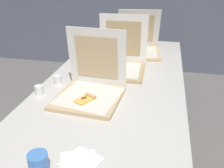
{
  "coord_description": "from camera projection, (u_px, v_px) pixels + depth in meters",
  "views": [
    {
      "loc": [
        0.32,
        -0.94,
        1.48
      ],
      "look_at": [
        0.02,
        0.44,
        0.8
      ],
      "focal_mm": 40.17,
      "sensor_mm": 36.0,
      "label": 1
    }
  ],
  "objects": [
    {
      "name": "cup_printed_front",
      "position": [
        38.0,
        163.0,
        0.96
      ],
      "size": [
        0.08,
        0.08,
        0.09
      ],
      "primitive_type": "cylinder",
      "color": "#477FCC",
      "rests_on": "table"
    },
    {
      "name": "cup_white_near_center",
      "position": [
        58.0,
        80.0,
        1.7
      ],
      "size": [
        0.05,
        0.05,
        0.06
      ],
      "primitive_type": "cylinder",
      "color": "white",
      "rests_on": "table"
    },
    {
      "name": "cup_white_mid",
      "position": [
        77.0,
        70.0,
        1.85
      ],
      "size": [
        0.05,
        0.05,
        0.06
      ],
      "primitive_type": "cylinder",
      "color": "white",
      "rests_on": "table"
    },
    {
      "name": "table",
      "position": [
        114.0,
        87.0,
        1.76
      ],
      "size": [
        0.95,
        2.19,
        0.74
      ],
      "color": "beige",
      "rests_on": "ground"
    },
    {
      "name": "cup_white_near_left",
      "position": [
        39.0,
        90.0,
        1.55
      ],
      "size": [
        0.05,
        0.05,
        0.06
      ],
      "primitive_type": "cylinder",
      "color": "white",
      "rests_on": "table"
    },
    {
      "name": "napkin_pile",
      "position": [
        80.0,
        162.0,
        1.02
      ],
      "size": [
        0.2,
        0.19,
        0.01
      ],
      "color": "white",
      "rests_on": "table"
    },
    {
      "name": "pizza_box_middle",
      "position": [
        120.0,
        63.0,
        1.9
      ],
      "size": [
        0.39,
        0.39,
        0.4
      ],
      "rotation": [
        0.0,
        0.0,
        0.03
      ],
      "color": "tan",
      "rests_on": "table"
    },
    {
      "name": "pizza_box_back",
      "position": [
        138.0,
        47.0,
        2.26
      ],
      "size": [
        0.43,
        0.43,
        0.38
      ],
      "rotation": [
        0.0,
        0.0,
        0.14
      ],
      "color": "tan",
      "rests_on": "table"
    },
    {
      "name": "pizza_box_front",
      "position": [
        90.0,
        89.0,
        1.51
      ],
      "size": [
        0.4,
        0.4,
        0.4
      ],
      "rotation": [
        0.0,
        0.0,
        -0.07
      ],
      "color": "tan",
      "rests_on": "table"
    }
  ]
}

